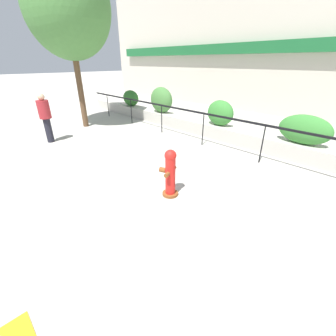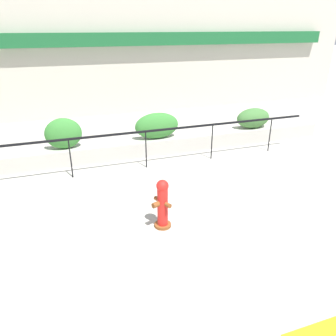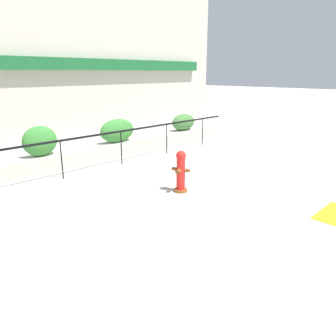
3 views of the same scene
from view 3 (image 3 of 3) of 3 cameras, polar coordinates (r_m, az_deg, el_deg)
name	(u,v)px [view 3 (image 3 of 3)]	position (r m, az deg, el deg)	size (l,w,h in m)	color
ground_plane	(192,235)	(6.37, 4.19, -11.51)	(120.00, 120.00, 0.00)	#B2ADA3
planter_wall_low	(45,163)	(10.88, -20.62, 0.78)	(18.00, 0.70, 0.50)	#B7B2A8
fence_railing_segment	(60,144)	(9.74, -18.26, 3.93)	(15.00, 0.05, 1.15)	black
hedge_bush_2	(40,141)	(10.69, -21.41, 4.38)	(1.08, 0.58, 0.93)	#387F33
hedge_bush_3	(117,131)	(12.15, -8.82, 6.45)	(1.46, 0.58, 0.85)	#387F33
hedge_bush_4	(183,122)	(14.60, 2.71, 7.99)	(1.28, 0.66, 0.72)	#427538
fire_hydrant	(181,171)	(8.35, 2.23, -0.52)	(0.48, 0.47, 1.08)	brown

